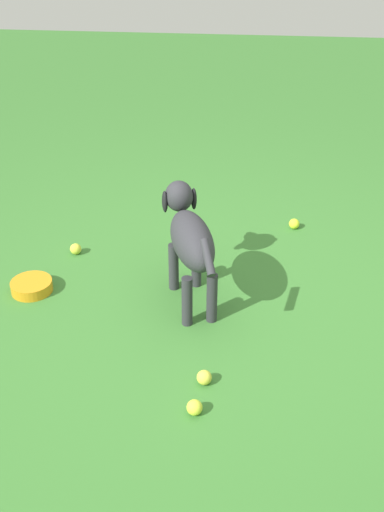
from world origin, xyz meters
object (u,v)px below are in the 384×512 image
at_px(dog, 190,237).
at_px(tennis_ball_0, 294,224).
at_px(tennis_ball_1, 204,377).
at_px(tennis_ball_2, 76,249).
at_px(water_bowl, 32,286).
at_px(tennis_ball_3, 195,407).

distance_m(dog, tennis_ball_0, 1.07).
bearing_deg(tennis_ball_0, tennis_ball_1, 73.45).
xyz_separation_m(tennis_ball_2, water_bowl, (0.13, 0.40, -0.00)).
bearing_deg(tennis_ball_1, tennis_ball_3, 82.74).
height_order(tennis_ball_1, water_bowl, tennis_ball_1).
relative_size(dog, tennis_ball_2, 11.95).
distance_m(dog, tennis_ball_2, 0.88).
bearing_deg(tennis_ball_3, water_bowl, -39.43).
bearing_deg(tennis_ball_2, tennis_ball_1, 130.18).
xyz_separation_m(tennis_ball_1, water_bowl, (0.98, -0.61, -0.00)).
relative_size(dog, water_bowl, 3.58).
bearing_deg(tennis_ball_2, dog, 152.34).
height_order(dog, tennis_ball_2, dog).
bearing_deg(tennis_ball_3, tennis_ball_2, -55.13).
relative_size(tennis_ball_0, tennis_ball_3, 1.00).
relative_size(dog, tennis_ball_0, 11.95).
height_order(dog, tennis_ball_0, dog).
xyz_separation_m(tennis_ball_1, tennis_ball_2, (0.85, -1.01, 0.00)).
relative_size(tennis_ball_2, water_bowl, 0.30).
distance_m(tennis_ball_1, water_bowl, 1.16).
xyz_separation_m(dog, tennis_ball_1, (-0.13, 0.63, -0.34)).
distance_m(tennis_ball_1, tennis_ball_2, 1.32).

